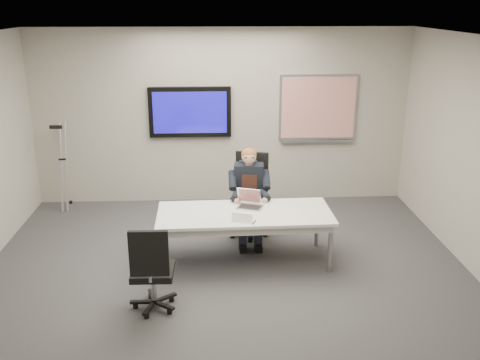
{
  "coord_description": "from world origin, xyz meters",
  "views": [
    {
      "loc": [
        -0.13,
        -5.44,
        3.17
      ],
      "look_at": [
        0.18,
        0.77,
        1.08
      ],
      "focal_mm": 40.0,
      "sensor_mm": 36.0,
      "label": 1
    }
  ],
  "objects_px": {
    "office_chair_near": "(153,284)",
    "laptop": "(250,202)",
    "conference_table": "(245,218)",
    "seated_person": "(249,206)",
    "office_chair_far": "(249,210)"
  },
  "relations": [
    {
      "from": "office_chair_far",
      "to": "conference_table",
      "type": "bearing_deg",
      "value": -82.28
    },
    {
      "from": "seated_person",
      "to": "laptop",
      "type": "distance_m",
      "value": 0.45
    },
    {
      "from": "seated_person",
      "to": "office_chair_near",
      "type": "bearing_deg",
      "value": -119.29
    },
    {
      "from": "office_chair_near",
      "to": "laptop",
      "type": "height_order",
      "value": "office_chair_near"
    },
    {
      "from": "conference_table",
      "to": "office_chair_near",
      "type": "xyz_separation_m",
      "value": [
        -1.04,
        -1.1,
        -0.28
      ]
    },
    {
      "from": "conference_table",
      "to": "seated_person",
      "type": "height_order",
      "value": "seated_person"
    },
    {
      "from": "conference_table",
      "to": "seated_person",
      "type": "xyz_separation_m",
      "value": [
        0.1,
        0.59,
        -0.07
      ]
    },
    {
      "from": "office_chair_near",
      "to": "laptop",
      "type": "distance_m",
      "value": 1.76
    },
    {
      "from": "seated_person",
      "to": "laptop",
      "type": "relative_size",
      "value": 3.36
    },
    {
      "from": "office_chair_far",
      "to": "seated_person",
      "type": "relative_size",
      "value": 0.9
    },
    {
      "from": "office_chair_far",
      "to": "seated_person",
      "type": "height_order",
      "value": "seated_person"
    },
    {
      "from": "office_chair_far",
      "to": "seated_person",
      "type": "distance_m",
      "value": 0.3
    },
    {
      "from": "office_chair_far",
      "to": "laptop",
      "type": "xyz_separation_m",
      "value": [
        -0.04,
        -0.65,
        0.36
      ]
    },
    {
      "from": "conference_table",
      "to": "laptop",
      "type": "xyz_separation_m",
      "value": [
        0.07,
        0.2,
        0.13
      ]
    },
    {
      "from": "office_chair_far",
      "to": "laptop",
      "type": "height_order",
      "value": "office_chair_far"
    }
  ]
}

